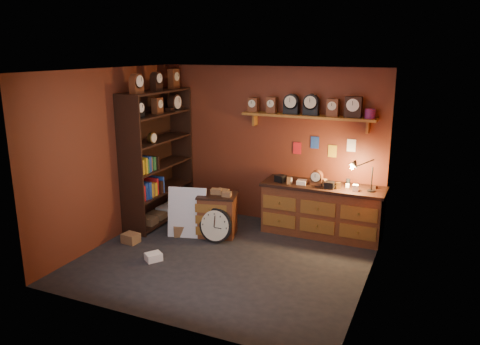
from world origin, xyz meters
The scene contains 11 objects.
floor centered at (0.00, 0.00, 0.00)m, with size 4.00×4.00×0.00m, color black.
room_shell centered at (0.04, 0.11, 1.72)m, with size 4.02×3.62×2.71m.
shelving_unit centered at (-1.79, 0.98, 1.25)m, with size 0.47×1.60×2.58m.
workbench centered at (1.05, 1.47, 0.47)m, with size 1.97×0.66×1.36m.
low_cabinet centered at (-0.51, 0.77, 0.38)m, with size 0.72×0.65×0.79m.
big_round_clock centered at (-0.41, 0.50, 0.27)m, with size 0.55×0.18×0.55m.
white_panel centered at (-0.94, 0.52, 0.00)m, with size 0.63×0.03×0.84m, color silver.
mini_fridge centered at (-0.88, 1.13, 0.24)m, with size 0.51×0.53×0.47m.
floor_box_a centered at (-1.62, -0.08, 0.08)m, with size 0.25×0.21×0.15m, color brown.
floor_box_b centered at (-0.93, -0.48, 0.06)m, with size 0.18×0.22×0.11m, color white.
floor_box_c centered at (-1.06, 0.50, 0.09)m, with size 0.23×0.19×0.17m, color brown.
Camera 1 is at (2.74, -5.68, 2.97)m, focal length 35.00 mm.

